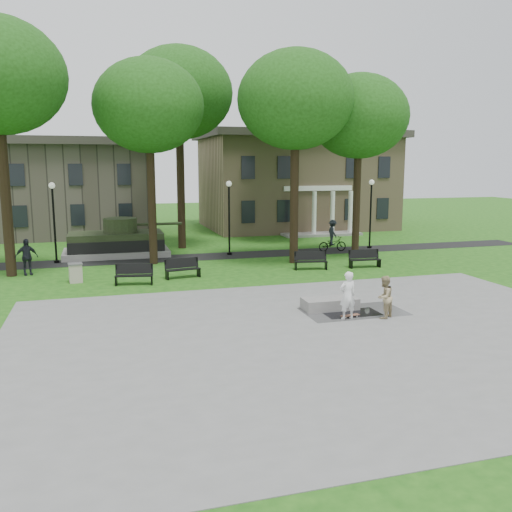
{
  "coord_description": "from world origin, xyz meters",
  "views": [
    {
      "loc": [
        -7.45,
        -21.21,
        5.78
      ],
      "look_at": [
        -0.28,
        3.48,
        1.4
      ],
      "focal_mm": 38.0,
      "sensor_mm": 36.0,
      "label": 1
    }
  ],
  "objects_px": {
    "friend_watching": "(384,297)",
    "cyclist": "(332,238)",
    "skateboarder": "(348,295)",
    "trash_bin": "(76,273)",
    "park_bench_0": "(134,274)",
    "concrete_block": "(330,304)"
  },
  "relations": [
    {
      "from": "park_bench_0",
      "to": "trash_bin",
      "type": "bearing_deg",
      "value": 164.93
    },
    {
      "from": "trash_bin",
      "to": "cyclist",
      "type": "bearing_deg",
      "value": 18.39
    },
    {
      "from": "friend_watching",
      "to": "cyclist",
      "type": "xyz_separation_m",
      "value": [
        4.74,
        15.29,
        0.03
      ]
    },
    {
      "from": "friend_watching",
      "to": "concrete_block",
      "type": "bearing_deg",
      "value": -82.81
    },
    {
      "from": "skateboarder",
      "to": "park_bench_0",
      "type": "relative_size",
      "value": 0.99
    },
    {
      "from": "concrete_block",
      "to": "trash_bin",
      "type": "xyz_separation_m",
      "value": [
        -10.0,
        8.17,
        0.24
      ]
    },
    {
      "from": "concrete_block",
      "to": "cyclist",
      "type": "distance_m",
      "value": 14.9
    },
    {
      "from": "concrete_block",
      "to": "cyclist",
      "type": "bearing_deg",
      "value": 65.51
    },
    {
      "from": "friend_watching",
      "to": "cyclist",
      "type": "height_order",
      "value": "cyclist"
    },
    {
      "from": "friend_watching",
      "to": "skateboarder",
      "type": "bearing_deg",
      "value": -42.33
    },
    {
      "from": "skateboarder",
      "to": "park_bench_0",
      "type": "height_order",
      "value": "skateboarder"
    },
    {
      "from": "skateboarder",
      "to": "trash_bin",
      "type": "distance_m",
      "value": 13.94
    },
    {
      "from": "skateboarder",
      "to": "park_bench_0",
      "type": "bearing_deg",
      "value": -52.91
    },
    {
      "from": "cyclist",
      "to": "concrete_block",
      "type": "bearing_deg",
      "value": 158.65
    },
    {
      "from": "concrete_block",
      "to": "cyclist",
      "type": "xyz_separation_m",
      "value": [
        6.17,
        13.55,
        0.62
      ]
    },
    {
      "from": "skateboarder",
      "to": "friend_watching",
      "type": "bearing_deg",
      "value": 165.92
    },
    {
      "from": "skateboarder",
      "to": "cyclist",
      "type": "distance_m",
      "value": 16.25
    },
    {
      "from": "park_bench_0",
      "to": "trash_bin",
      "type": "relative_size",
      "value": 1.93
    },
    {
      "from": "friend_watching",
      "to": "trash_bin",
      "type": "bearing_deg",
      "value": -73.2
    },
    {
      "from": "concrete_block",
      "to": "trash_bin",
      "type": "distance_m",
      "value": 12.92
    },
    {
      "from": "skateboarder",
      "to": "friend_watching",
      "type": "xyz_separation_m",
      "value": [
        1.4,
        -0.25,
        -0.1
      ]
    },
    {
      "from": "cyclist",
      "to": "trash_bin",
      "type": "distance_m",
      "value": 17.04
    }
  ]
}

